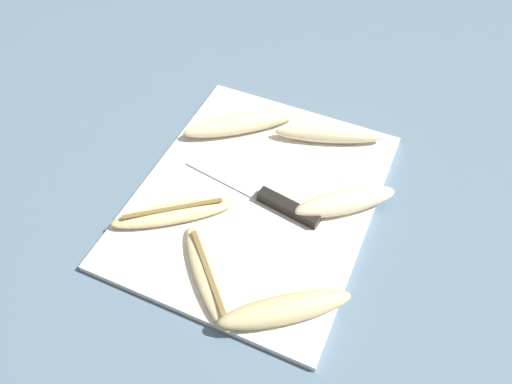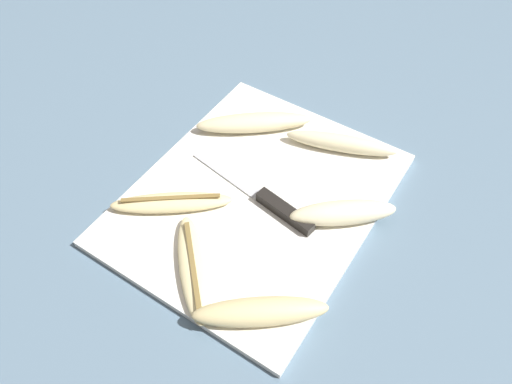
# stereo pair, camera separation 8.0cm
# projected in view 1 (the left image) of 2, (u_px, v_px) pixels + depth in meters

# --- Properties ---
(ground_plane) EXTENTS (4.00, 4.00, 0.00)m
(ground_plane) POSITION_uv_depth(u_px,v_px,m) (256.00, 200.00, 0.82)
(ground_plane) COLOR slate
(cutting_board) EXTENTS (0.45, 0.37, 0.01)m
(cutting_board) POSITION_uv_depth(u_px,v_px,m) (256.00, 198.00, 0.81)
(cutting_board) COLOR white
(cutting_board) RESTS_ON ground_plane
(knife) EXTENTS (0.06, 0.25, 0.02)m
(knife) POSITION_uv_depth(u_px,v_px,m) (275.00, 201.00, 0.79)
(knife) COLOR black
(knife) RESTS_ON cutting_board
(banana_ripe_center) EXTENTS (0.15, 0.18, 0.02)m
(banana_ripe_center) POSITION_uv_depth(u_px,v_px,m) (174.00, 213.00, 0.77)
(banana_ripe_center) COLOR beige
(banana_ripe_center) RESTS_ON cutting_board
(banana_bright_far) EXTENTS (0.14, 0.16, 0.04)m
(banana_bright_far) POSITION_uv_depth(u_px,v_px,m) (345.00, 201.00, 0.78)
(banana_bright_far) COLOR beige
(banana_bright_far) RESTS_ON cutting_board
(banana_mellow_near) EXTENTS (0.14, 0.17, 0.03)m
(banana_mellow_near) POSITION_uv_depth(u_px,v_px,m) (285.00, 309.00, 0.67)
(banana_mellow_near) COLOR beige
(banana_mellow_near) RESTS_ON cutting_board
(banana_cream_curved) EXTENTS (0.16, 0.19, 0.03)m
(banana_cream_curved) POSITION_uv_depth(u_px,v_px,m) (240.00, 124.00, 0.89)
(banana_cream_curved) COLOR beige
(banana_cream_curved) RESTS_ON cutting_board
(banana_soft_right) EXTENTS (0.16, 0.16, 0.02)m
(banana_soft_right) POSITION_uv_depth(u_px,v_px,m) (206.00, 274.00, 0.71)
(banana_soft_right) COLOR beige
(banana_soft_right) RESTS_ON cutting_board
(banana_pale_long) EXTENTS (0.09, 0.19, 0.03)m
(banana_pale_long) POSITION_uv_depth(u_px,v_px,m) (329.00, 134.00, 0.88)
(banana_pale_long) COLOR beige
(banana_pale_long) RESTS_ON cutting_board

